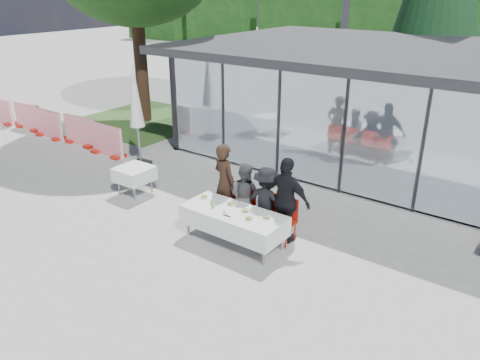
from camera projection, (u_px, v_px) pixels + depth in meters
name	position (u px, v px, depth m)	size (l,w,h in m)	color
ground	(214.00, 244.00, 10.04)	(90.00, 90.00, 0.00)	#A3A19A
pavilion	(433.00, 91.00, 14.18)	(14.80, 8.80, 3.44)	gray
treeline	(456.00, 32.00, 31.08)	(62.50, 2.00, 4.40)	#153A12
dining_table	(234.00, 220.00, 9.90)	(2.26, 0.96, 0.75)	white
diner_a	(225.00, 183.00, 10.73)	(0.68, 0.68, 1.88)	#301F15
diner_chair_a	(225.00, 198.00, 10.90)	(0.44, 0.44, 0.97)	#B9190C
diner_b	(245.00, 195.00, 10.49)	(0.75, 0.75, 1.55)	#4F4F4F
diner_chair_b	(245.00, 205.00, 10.59)	(0.44, 0.44, 0.97)	#B9190C
diner_c	(266.00, 202.00, 10.17)	(1.02, 1.02, 1.58)	black
diner_chair_c	(266.00, 212.00, 10.28)	(0.44, 0.44, 0.97)	#B9190C
diner_d	(286.00, 201.00, 9.83)	(1.11, 1.11, 1.90)	black
diner_chair_d	(286.00, 218.00, 10.00)	(0.44, 0.44, 0.97)	#B9190C
plate_a	(204.00, 197.00, 10.42)	(0.24, 0.24, 0.07)	white
plate_b	(231.00, 204.00, 10.09)	(0.24, 0.24, 0.07)	white
plate_c	(246.00, 211.00, 9.78)	(0.24, 0.24, 0.07)	white
plate_d	(267.00, 218.00, 9.49)	(0.24, 0.24, 0.07)	white
plate_extra	(249.00, 219.00, 9.46)	(0.24, 0.24, 0.07)	white
juice_bottle	(213.00, 204.00, 9.96)	(0.06, 0.06, 0.16)	#79AB47
drinking_glasses	(225.00, 213.00, 9.65)	(0.07, 0.07, 0.10)	silver
folded_eyeglasses	(227.00, 216.00, 9.61)	(0.14, 0.03, 0.01)	black
spare_table_left	(134.00, 174.00, 12.25)	(0.86, 0.86, 0.74)	white
market_umbrella	(136.00, 103.00, 13.65)	(0.50, 0.50, 3.00)	black
construction_barriers	(26.00, 118.00, 17.75)	(11.00, 0.60, 1.00)	red
grass_patch	(146.00, 120.00, 19.12)	(5.00, 5.00, 0.02)	#385926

